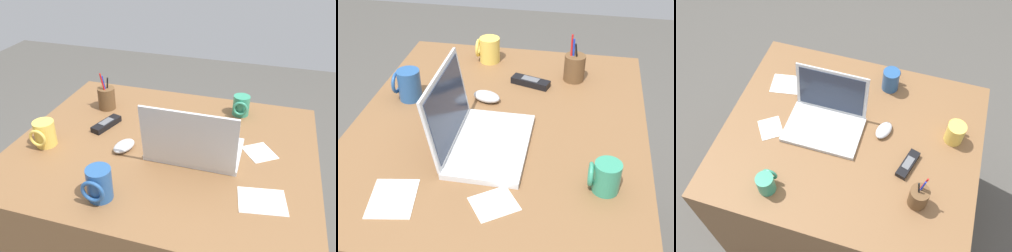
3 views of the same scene
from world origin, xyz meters
TOP-DOWN VIEW (x-y plane):
  - desk at (0.00, 0.00)m, footprint 1.13×0.93m
  - laptop at (-0.12, 0.04)m, footprint 0.33×0.26m
  - computer_mouse at (0.13, 0.07)m, footprint 0.09×0.11m
  - coffee_mug_white at (-0.25, -0.33)m, footprint 0.07×0.08m
  - coffee_mug_tall at (0.10, 0.34)m, footprint 0.08×0.09m
  - coffee_mug_spare at (0.43, 0.13)m, footprint 0.08×0.09m
  - cordless_phone at (0.27, -0.06)m, footprint 0.08×0.15m
  - pen_holder at (0.34, -0.22)m, footprint 0.08×0.08m
  - paper_note_near_laptop at (-0.38, 0.21)m, footprint 0.16×0.14m
  - paper_note_left at (-0.35, -0.06)m, footprint 0.14×0.15m

SIDE VIEW (x-z plane):
  - desk at x=0.00m, z-range 0.00..0.75m
  - paper_note_near_laptop at x=-0.38m, z-range 0.75..0.75m
  - paper_note_left at x=-0.35m, z-range 0.75..0.75m
  - cordless_phone at x=0.27m, z-range 0.75..0.77m
  - computer_mouse at x=0.13m, z-range 0.75..0.78m
  - coffee_mug_white at x=-0.25m, z-range 0.75..0.84m
  - laptop at x=-0.12m, z-range 0.68..0.92m
  - coffee_mug_spare at x=0.43m, z-range 0.75..0.85m
  - pen_holder at x=0.34m, z-range 0.71..0.89m
  - coffee_mug_tall at x=0.10m, z-range 0.75..0.86m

